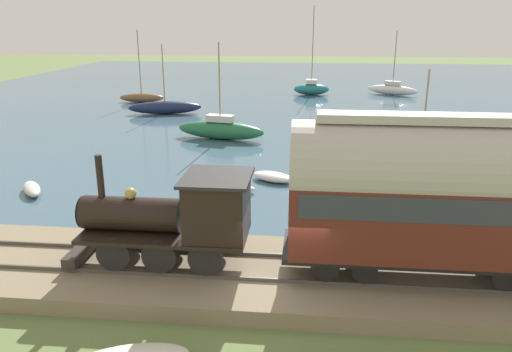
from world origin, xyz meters
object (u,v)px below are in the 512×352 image
at_px(sailboat_black, 421,152).
at_px(sailboat_white, 392,89).
at_px(sailboat_navy, 165,107).
at_px(sailboat_green, 220,129).
at_px(rowboat_mid_harbor, 273,177).
at_px(sailboat_teal, 311,88).
at_px(rowboat_near_shore, 228,190).
at_px(steam_locomotive, 181,213).
at_px(passenger_coach, 436,191).
at_px(sailboat_brown, 142,97).
at_px(rowboat_off_pier, 32,189).

distance_m(sailboat_black, sailboat_white, 27.44).
distance_m(sailboat_navy, sailboat_black, 23.39).
xyz_separation_m(sailboat_green, sailboat_white, (22.70, -15.15, -0.08)).
xyz_separation_m(sailboat_black, sailboat_green, (4.61, 12.58, 0.07)).
relative_size(sailboat_navy, sailboat_black, 1.17).
bearing_deg(rowboat_mid_harbor, sailboat_navy, 56.69).
distance_m(sailboat_teal, rowboat_near_shore, 33.31).
bearing_deg(rowboat_mid_harbor, steam_locomotive, -165.77).
distance_m(passenger_coach, sailboat_teal, 41.44).
height_order(sailboat_brown, rowboat_mid_harbor, sailboat_brown).
bearing_deg(steam_locomotive, sailboat_navy, 16.90).
relative_size(steam_locomotive, sailboat_green, 0.88).
bearing_deg(rowboat_off_pier, sailboat_brown, 61.85).
bearing_deg(rowboat_near_shore, sailboat_white, -36.75).
xyz_separation_m(passenger_coach, sailboat_navy, (28.37, 16.16, -2.71)).
bearing_deg(passenger_coach, rowboat_mid_harbor, 27.54).
height_order(sailboat_black, rowboat_mid_harbor, sailboat_black).
height_order(sailboat_navy, rowboat_near_shore, sailboat_navy).
relative_size(steam_locomotive, sailboat_brown, 0.82).
relative_size(sailboat_green, sailboat_white, 0.96).
bearing_deg(rowboat_near_shore, sailboat_teal, -22.95).
bearing_deg(sailboat_white, sailboat_black, -157.22).
bearing_deg(rowboat_mid_harbor, rowboat_near_shore, 163.99).
height_order(rowboat_off_pier, rowboat_near_shore, rowboat_off_pier).
bearing_deg(sailboat_white, steam_locomotive, -169.01).
distance_m(steam_locomotive, rowboat_off_pier, 11.94).
distance_m(passenger_coach, sailboat_green, 21.85).
bearing_deg(rowboat_near_shore, sailboat_green, -4.43).
bearing_deg(rowboat_mid_harbor, sailboat_brown, 57.58).
distance_m(sailboat_white, rowboat_near_shore, 36.30).
bearing_deg(sailboat_navy, sailboat_green, -156.24).
distance_m(passenger_coach, rowboat_mid_harbor, 12.09).
bearing_deg(sailboat_teal, rowboat_mid_harbor, 174.13).
xyz_separation_m(steam_locomotive, passenger_coach, (-0.00, -7.54, 1.01)).
bearing_deg(sailboat_green, rowboat_near_shore, -156.63).
height_order(sailboat_brown, sailboat_white, sailboat_brown).
bearing_deg(passenger_coach, sailboat_black, -11.04).
height_order(steam_locomotive, sailboat_navy, sailboat_navy).
bearing_deg(sailboat_brown, passenger_coach, -153.16).
relative_size(sailboat_teal, sailboat_white, 1.37).
bearing_deg(rowboat_mid_harbor, sailboat_white, 6.94).
xyz_separation_m(passenger_coach, rowboat_off_pier, (7.31, 16.76, -3.05)).
xyz_separation_m(sailboat_black, rowboat_off_pier, (-7.48, 19.64, -0.38)).
relative_size(sailboat_teal, rowboat_off_pier, 4.09).
height_order(sailboat_green, rowboat_off_pier, sailboat_green).
distance_m(passenger_coach, sailboat_brown, 40.02).
distance_m(sailboat_brown, rowboat_near_shore, 29.22).
xyz_separation_m(sailboat_brown, sailboat_green, (-14.99, -10.58, 0.19)).
xyz_separation_m(steam_locomotive, sailboat_black, (14.79, -10.43, -1.65)).
relative_size(sailboat_black, rowboat_mid_harbor, 2.18).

